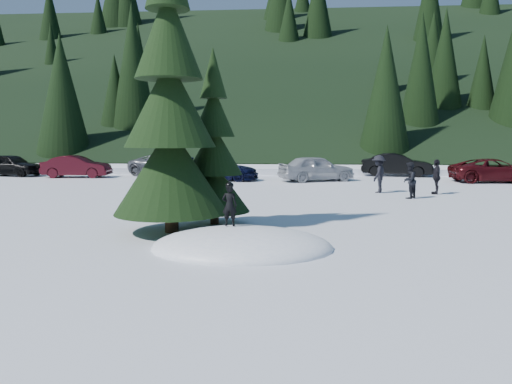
# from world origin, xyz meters

# --- Properties ---
(ground) EXTENTS (200.00, 200.00, 0.00)m
(ground) POSITION_xyz_m (0.00, 0.00, 0.00)
(ground) COLOR white
(ground) RESTS_ON ground
(snow_mound) EXTENTS (4.48, 3.52, 0.96)m
(snow_mound) POSITION_xyz_m (0.00, 0.00, 0.00)
(snow_mound) COLOR white
(snow_mound) RESTS_ON ground
(forest_hillside) EXTENTS (200.00, 60.00, 25.00)m
(forest_hillside) POSITION_xyz_m (0.00, 54.00, 12.50)
(forest_hillside) COLOR black
(forest_hillside) RESTS_ON ground
(spruce_tall) EXTENTS (3.20, 3.20, 8.60)m
(spruce_tall) POSITION_xyz_m (-2.20, 1.80, 3.32)
(spruce_tall) COLOR black
(spruce_tall) RESTS_ON ground
(spruce_short) EXTENTS (2.20, 2.20, 5.37)m
(spruce_short) POSITION_xyz_m (-1.20, 3.20, 2.10)
(spruce_short) COLOR black
(spruce_short) RESTS_ON ground
(child_skier) EXTENTS (0.40, 0.28, 1.04)m
(child_skier) POSITION_xyz_m (-0.35, 0.35, 1.00)
(child_skier) COLOR black
(child_skier) RESTS_ON snow_mound
(adult_0) EXTENTS (0.94, 0.97, 1.58)m
(adult_0) POSITION_xyz_m (6.23, 10.08, 0.79)
(adult_0) COLOR black
(adult_0) RESTS_ON ground
(adult_1) EXTENTS (0.58, 1.02, 1.63)m
(adult_1) POSITION_xyz_m (7.86, 11.81, 0.82)
(adult_1) COLOR black
(adult_1) RESTS_ON ground
(adult_2) EXTENTS (1.09, 1.33, 1.80)m
(adult_2) POSITION_xyz_m (5.27, 12.21, 0.90)
(adult_2) COLOR black
(adult_2) RESTS_ON ground
(car_0) EXTENTS (4.61, 2.51, 1.49)m
(car_0) POSITION_xyz_m (-17.77, 20.15, 0.74)
(car_0) COLOR black
(car_0) RESTS_ON ground
(car_1) EXTENTS (4.40, 1.84, 1.41)m
(car_1) POSITION_xyz_m (-12.85, 19.37, 0.71)
(car_1) COLOR #370A11
(car_1) RESTS_ON ground
(car_2) EXTENTS (5.77, 3.88, 1.47)m
(car_2) POSITION_xyz_m (-7.25, 21.06, 0.73)
(car_2) COLOR #57595F
(car_2) RESTS_ON ground
(car_3) EXTENTS (5.13, 2.96, 1.40)m
(car_3) POSITION_xyz_m (-3.32, 18.17, 0.70)
(car_3) COLOR black
(car_3) RESTS_ON ground
(car_4) EXTENTS (4.87, 3.37, 1.54)m
(car_4) POSITION_xyz_m (2.55, 18.00, 0.77)
(car_4) COLOR #9EA1A6
(car_4) RESTS_ON ground
(car_5) EXTENTS (4.86, 2.46, 1.53)m
(car_5) POSITION_xyz_m (8.09, 22.04, 0.76)
(car_5) COLOR black
(car_5) RESTS_ON ground
(car_6) EXTENTS (5.05, 2.51, 1.38)m
(car_6) POSITION_xyz_m (12.88, 18.07, 0.69)
(car_6) COLOR #3C0B0F
(car_6) RESTS_ON ground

